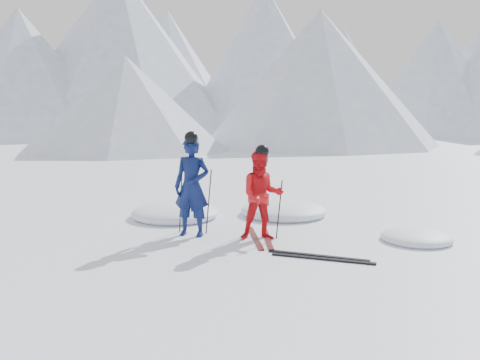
# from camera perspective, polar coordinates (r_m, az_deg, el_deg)

# --- Properties ---
(ground) EXTENTS (160.00, 160.00, 0.00)m
(ground) POSITION_cam_1_polar(r_m,az_deg,el_deg) (9.02, 9.88, -7.81)
(ground) COLOR white
(ground) RESTS_ON ground
(mountain_range) EXTENTS (106.15, 62.94, 15.53)m
(mountain_range) POSITION_cam_1_polar(r_m,az_deg,el_deg) (44.39, 23.56, 12.85)
(mountain_range) COLOR #B2BCD1
(mountain_range) RESTS_ON ground
(skier_blue) EXTENTS (0.70, 0.47, 1.92)m
(skier_blue) POSITION_cam_1_polar(r_m,az_deg,el_deg) (9.77, -5.44, -0.77)
(skier_blue) COLOR #0B1646
(skier_blue) RESTS_ON ground
(skier_red) EXTENTS (0.99, 0.88, 1.68)m
(skier_red) POSITION_cam_1_polar(r_m,az_deg,el_deg) (9.48, 2.47, -1.73)
(skier_red) COLOR red
(skier_red) RESTS_ON ground
(pole_blue_left) EXTENTS (0.13, 0.09, 1.27)m
(pole_blue_left) POSITION_cam_1_polar(r_m,az_deg,el_deg) (10.08, -6.67, -2.36)
(pole_blue_left) COLOR black
(pole_blue_left) RESTS_ON ground
(pole_blue_right) EXTENTS (0.13, 0.08, 1.27)m
(pole_blue_right) POSITION_cam_1_polar(r_m,az_deg,el_deg) (9.97, -3.53, -2.44)
(pole_blue_right) COLOR black
(pole_blue_right) RESTS_ON ground
(pole_red_left) EXTENTS (0.11, 0.09, 1.12)m
(pole_red_left) POSITION_cam_1_polar(r_m,az_deg,el_deg) (9.85, 1.14, -3.02)
(pole_red_left) COLOR black
(pole_red_left) RESTS_ON ground
(pole_red_right) EXTENTS (0.11, 0.08, 1.12)m
(pole_red_right) POSITION_cam_1_polar(r_m,az_deg,el_deg) (9.61, 4.42, -3.32)
(pole_red_right) COLOR black
(pole_red_right) RESTS_ON ground
(ski_worn_left) EXTENTS (0.74, 1.60, 0.03)m
(ski_worn_left) POSITION_cam_1_polar(r_m,az_deg,el_deg) (9.68, 1.75, -6.51)
(ski_worn_left) COLOR black
(ski_worn_left) RESTS_ON ground
(ski_worn_right) EXTENTS (0.63, 1.64, 0.03)m
(ski_worn_right) POSITION_cam_1_polar(r_m,az_deg,el_deg) (9.63, 3.14, -6.61)
(ski_worn_right) COLOR black
(ski_worn_right) RESTS_ON ground
(ski_loose_a) EXTENTS (1.70, 0.22, 0.03)m
(ski_loose_a) POSITION_cam_1_polar(r_m,az_deg,el_deg) (8.63, 8.75, -8.41)
(ski_loose_a) COLOR black
(ski_loose_a) RESTS_ON ground
(ski_loose_b) EXTENTS (1.70, 0.16, 0.03)m
(ski_loose_b) POSITION_cam_1_polar(r_m,az_deg,el_deg) (8.48, 9.27, -8.73)
(ski_loose_b) COLOR black
(ski_loose_b) RESTS_ON ground
(snow_lumps) EXTENTS (6.81, 3.23, 0.44)m
(snow_lumps) POSITION_cam_1_polar(r_m,az_deg,el_deg) (11.41, 1.14, -4.36)
(snow_lumps) COLOR white
(snow_lumps) RESTS_ON ground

